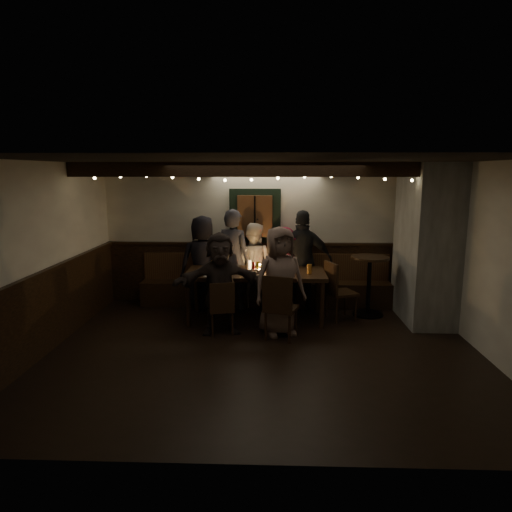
{
  "coord_description": "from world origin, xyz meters",
  "views": [
    {
      "loc": [
        0.12,
        -5.99,
        2.46
      ],
      "look_at": [
        -0.15,
        1.6,
        1.05
      ],
      "focal_mm": 32.0,
      "sensor_mm": 36.0,
      "label": 1
    }
  ],
  "objects_px": {
    "chair_near_left": "(222,305)",
    "person_c": "(253,265)",
    "person_f": "(220,283)",
    "chair_near_right": "(279,304)",
    "person_d": "(283,268)",
    "chair_end": "(336,288)",
    "person_e": "(303,260)",
    "high_top": "(369,278)",
    "dining_table": "(255,276)",
    "person_a": "(203,262)",
    "person_g": "(280,281)",
    "person_b": "(233,259)"
  },
  "relations": [
    {
      "from": "chair_near_left",
      "to": "person_e",
      "type": "relative_size",
      "value": 0.47
    },
    {
      "from": "dining_table",
      "to": "person_c",
      "type": "relative_size",
      "value": 1.49
    },
    {
      "from": "person_g",
      "to": "person_b",
      "type": "bearing_deg",
      "value": 99.97
    },
    {
      "from": "person_b",
      "to": "chair_near_right",
      "type": "bearing_deg",
      "value": 137.52
    },
    {
      "from": "dining_table",
      "to": "person_a",
      "type": "xyz_separation_m",
      "value": [
        -0.98,
        0.69,
        0.09
      ]
    },
    {
      "from": "dining_table",
      "to": "person_g",
      "type": "distance_m",
      "value": 0.79
    },
    {
      "from": "dining_table",
      "to": "person_a",
      "type": "relative_size",
      "value": 1.36
    },
    {
      "from": "chair_near_left",
      "to": "person_c",
      "type": "xyz_separation_m",
      "value": [
        0.41,
        1.54,
        0.31
      ]
    },
    {
      "from": "chair_near_right",
      "to": "person_c",
      "type": "bearing_deg",
      "value": 105.04
    },
    {
      "from": "chair_near_left",
      "to": "person_a",
      "type": "height_order",
      "value": "person_a"
    },
    {
      "from": "chair_near_right",
      "to": "person_d",
      "type": "distance_m",
      "value": 1.64
    },
    {
      "from": "person_a",
      "to": "person_g",
      "type": "xyz_separation_m",
      "value": [
        1.37,
        -1.37,
        -0.02
      ]
    },
    {
      "from": "person_a",
      "to": "person_e",
      "type": "xyz_separation_m",
      "value": [
        1.81,
        -0.03,
        0.05
      ]
    },
    {
      "from": "dining_table",
      "to": "person_g",
      "type": "xyz_separation_m",
      "value": [
        0.39,
        -0.68,
        0.08
      ]
    },
    {
      "from": "chair_near_right",
      "to": "person_c",
      "type": "xyz_separation_m",
      "value": [
        -0.46,
        1.73,
        0.22
      ]
    },
    {
      "from": "chair_near_left",
      "to": "person_a",
      "type": "distance_m",
      "value": 1.58
    },
    {
      "from": "high_top",
      "to": "person_c",
      "type": "xyz_separation_m",
      "value": [
        -2.02,
        0.46,
        0.12
      ]
    },
    {
      "from": "chair_near_left",
      "to": "person_f",
      "type": "xyz_separation_m",
      "value": [
        -0.03,
        0.1,
        0.31
      ]
    },
    {
      "from": "person_d",
      "to": "high_top",
      "type": "bearing_deg",
      "value": 175.79
    },
    {
      "from": "chair_near_left",
      "to": "person_c",
      "type": "bearing_deg",
      "value": 75.1
    },
    {
      "from": "chair_near_right",
      "to": "chair_end",
      "type": "relative_size",
      "value": 1.0
    },
    {
      "from": "chair_end",
      "to": "person_a",
      "type": "relative_size",
      "value": 0.59
    },
    {
      "from": "person_b",
      "to": "chair_end",
      "type": "bearing_deg",
      "value": -178.66
    },
    {
      "from": "chair_end",
      "to": "person_c",
      "type": "bearing_deg",
      "value": 152.35
    },
    {
      "from": "person_b",
      "to": "high_top",
      "type": "bearing_deg",
      "value": -167.43
    },
    {
      "from": "dining_table",
      "to": "person_b",
      "type": "relative_size",
      "value": 1.27
    },
    {
      "from": "dining_table",
      "to": "person_f",
      "type": "relative_size",
      "value": 1.47
    },
    {
      "from": "chair_near_left",
      "to": "chair_near_right",
      "type": "xyz_separation_m",
      "value": [
        0.87,
        -0.19,
        0.09
      ]
    },
    {
      "from": "chair_near_right",
      "to": "person_c",
      "type": "distance_m",
      "value": 1.8
    },
    {
      "from": "chair_near_left",
      "to": "chair_end",
      "type": "bearing_deg",
      "value": 23.19
    },
    {
      "from": "high_top",
      "to": "chair_end",
      "type": "bearing_deg",
      "value": -154.31
    },
    {
      "from": "chair_near_left",
      "to": "chair_end",
      "type": "distance_m",
      "value": 2.0
    },
    {
      "from": "chair_near_left",
      "to": "chair_near_right",
      "type": "relative_size",
      "value": 0.84
    },
    {
      "from": "person_c",
      "to": "chair_near_left",
      "type": "bearing_deg",
      "value": 87.13
    },
    {
      "from": "chair_near_left",
      "to": "person_a",
      "type": "bearing_deg",
      "value": 108.71
    },
    {
      "from": "chair_end",
      "to": "person_f",
      "type": "relative_size",
      "value": 0.63
    },
    {
      "from": "person_b",
      "to": "person_c",
      "type": "relative_size",
      "value": 1.17
    },
    {
      "from": "person_b",
      "to": "chair_near_left",
      "type": "bearing_deg",
      "value": 108.13
    },
    {
      "from": "dining_table",
      "to": "high_top",
      "type": "distance_m",
      "value": 1.97
    },
    {
      "from": "person_a",
      "to": "person_d",
      "type": "height_order",
      "value": "person_a"
    },
    {
      "from": "person_a",
      "to": "person_g",
      "type": "bearing_deg",
      "value": 117.23
    },
    {
      "from": "person_a",
      "to": "person_g",
      "type": "height_order",
      "value": "person_a"
    },
    {
      "from": "chair_near_left",
      "to": "person_e",
      "type": "bearing_deg",
      "value": 47.26
    },
    {
      "from": "person_g",
      "to": "person_f",
      "type": "bearing_deg",
      "value": 157.42
    },
    {
      "from": "person_d",
      "to": "person_e",
      "type": "bearing_deg",
      "value": -172.4
    },
    {
      "from": "person_d",
      "to": "chair_near_left",
      "type": "bearing_deg",
      "value": 65.77
    },
    {
      "from": "person_f",
      "to": "high_top",
      "type": "bearing_deg",
      "value": 10.47
    },
    {
      "from": "person_f",
      "to": "person_g",
      "type": "bearing_deg",
      "value": -11.94
    },
    {
      "from": "person_f",
      "to": "dining_table",
      "type": "bearing_deg",
      "value": 41.33
    },
    {
      "from": "person_d",
      "to": "person_g",
      "type": "relative_size",
      "value": 0.9
    }
  ]
}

